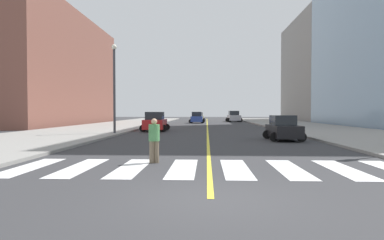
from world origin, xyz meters
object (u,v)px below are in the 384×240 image
at_px(car_blue_second, 197,118).
at_px(car_yellow_fifth, 199,117).
at_px(street_lamp, 114,81).
at_px(car_red_nearest, 155,122).
at_px(pedestrian_crossing, 154,138).
at_px(car_black_fourth, 283,129).
at_px(car_silver_third, 234,117).

distance_m(car_blue_second, car_yellow_fifth, 9.56).
bearing_deg(car_yellow_fifth, street_lamp, -98.92).
height_order(car_blue_second, street_lamp, street_lamp).
relative_size(car_blue_second, street_lamp, 0.57).
bearing_deg(car_red_nearest, car_blue_second, 80.46).
distance_m(car_yellow_fifth, pedestrian_crossing, 52.81).
bearing_deg(car_blue_second, car_black_fourth, -77.29).
bearing_deg(car_yellow_fifth, car_blue_second, -90.09).
bearing_deg(street_lamp, car_black_fourth, -20.25).
distance_m(car_blue_second, pedestrian_crossing, 43.25).
bearing_deg(car_silver_third, street_lamp, 67.38).
distance_m(car_silver_third, street_lamp, 37.98).
relative_size(car_blue_second, car_yellow_fifth, 1.08).
bearing_deg(pedestrian_crossing, car_red_nearest, 82.82).
relative_size(car_silver_third, pedestrian_crossing, 2.77).
relative_size(car_silver_third, street_lamp, 0.63).
height_order(car_silver_third, car_black_fourth, car_silver_third).
bearing_deg(car_silver_third, car_red_nearest, 68.72).
bearing_deg(car_black_fourth, car_red_nearest, -44.95).
relative_size(car_red_nearest, car_blue_second, 1.01).
height_order(car_yellow_fifth, street_lamp, street_lamp).
relative_size(pedestrian_crossing, street_lamp, 0.23).
relative_size(car_silver_third, car_black_fourth, 1.23).
bearing_deg(pedestrian_crossing, street_lamp, 94.87).
height_order(car_black_fourth, pedestrian_crossing, pedestrian_crossing).
height_order(car_blue_second, car_yellow_fifth, car_blue_second).
height_order(car_black_fourth, car_yellow_fifth, car_yellow_fifth).
distance_m(car_silver_third, car_yellow_fifth, 6.98).
bearing_deg(car_silver_third, car_yellow_fifth, -20.34).
xyz_separation_m(car_blue_second, car_black_fourth, (6.81, -32.88, -0.09)).
bearing_deg(car_blue_second, car_red_nearest, -97.59).
bearing_deg(street_lamp, car_red_nearest, 62.56).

